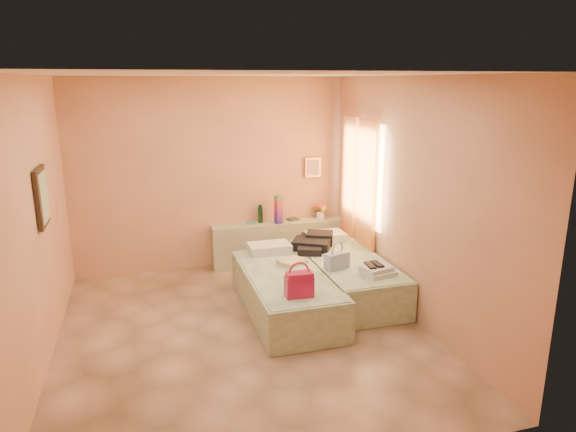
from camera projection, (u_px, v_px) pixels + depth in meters
name	position (u px, v px, depth m)	size (l,w,h in m)	color
ground	(244.00, 333.00, 5.75)	(4.50, 4.50, 0.00)	tan
room_walls	(249.00, 166.00, 5.88)	(4.02, 4.51, 2.81)	tan
headboard_ledge	(279.00, 243.00, 7.88)	(2.05, 0.30, 0.65)	#ACB292
bed_left	(286.00, 292.00, 6.22)	(0.90, 2.00, 0.50)	beige
bed_right	(345.00, 276.00, 6.74)	(0.90, 2.00, 0.50)	beige
water_bottle	(260.00, 214.00, 7.75)	(0.07, 0.07, 0.27)	#163E21
rainbow_box	(278.00, 210.00, 7.68)	(0.10, 0.10, 0.43)	#B31645
small_dish	(251.00, 223.00, 7.71)	(0.13, 0.13, 0.03)	#50936B
green_book	(293.00, 219.00, 7.92)	(0.17, 0.12, 0.03)	#284B36
flower_vase	(320.00, 210.00, 7.98)	(0.22, 0.22, 0.28)	white
magenta_handbag	(299.00, 284.00, 5.47)	(0.30, 0.17, 0.28)	#B31645
khaki_garment	(292.00, 262.00, 6.47)	(0.31, 0.25, 0.05)	#C6B77F
clothes_pile	(315.00, 243.00, 7.05)	(0.54, 0.54, 0.16)	black
blue_handbag	(337.00, 260.00, 6.30)	(0.31, 0.13, 0.20)	#3C5792
towel_stack	(378.00, 270.00, 6.11)	(0.35, 0.30, 0.10)	silver
sandal_pair	(374.00, 265.00, 6.12)	(0.16, 0.22, 0.02)	black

